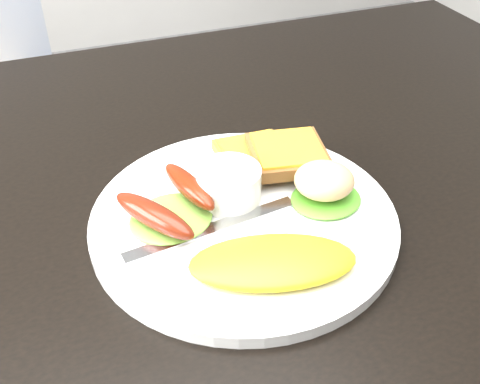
% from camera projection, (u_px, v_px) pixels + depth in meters
% --- Properties ---
extents(dining_table, '(1.20, 0.80, 0.04)m').
position_uv_depth(dining_table, '(193.00, 201.00, 0.61)').
color(dining_table, black).
rests_on(dining_table, ground).
extents(plate, '(0.30, 0.30, 0.01)m').
position_uv_depth(plate, '(244.00, 219.00, 0.54)').
color(plate, white).
rests_on(plate, dining_table).
extents(lettuce_left, '(0.10, 0.10, 0.01)m').
position_uv_depth(lettuce_left, '(171.00, 218.00, 0.53)').
color(lettuce_left, '#619729').
rests_on(lettuce_left, plate).
extents(lettuce_right, '(0.08, 0.07, 0.01)m').
position_uv_depth(lettuce_right, '(326.00, 199.00, 0.55)').
color(lettuce_right, '#478525').
rests_on(lettuce_right, plate).
extents(omelette, '(0.16, 0.10, 0.02)m').
position_uv_depth(omelette, '(273.00, 262.00, 0.48)').
color(omelette, yellow).
rests_on(omelette, plate).
extents(sausage_a, '(0.07, 0.09, 0.02)m').
position_uv_depth(sausage_a, '(154.00, 215.00, 0.51)').
color(sausage_a, maroon).
rests_on(sausage_a, lettuce_left).
extents(sausage_b, '(0.04, 0.09, 0.02)m').
position_uv_depth(sausage_b, '(189.00, 186.00, 0.54)').
color(sausage_b, '#681508').
rests_on(sausage_b, lettuce_left).
extents(ramekin, '(0.07, 0.07, 0.04)m').
position_uv_depth(ramekin, '(229.00, 186.00, 0.55)').
color(ramekin, white).
rests_on(ramekin, plate).
extents(toast_a, '(0.07, 0.07, 0.01)m').
position_uv_depth(toast_a, '(253.00, 156.00, 0.61)').
color(toast_a, olive).
rests_on(toast_a, plate).
extents(toast_b, '(0.09, 0.09, 0.01)m').
position_uv_depth(toast_b, '(288.00, 154.00, 0.59)').
color(toast_b, brown).
rests_on(toast_b, toast_a).
extents(potato_salad, '(0.07, 0.07, 0.03)m').
position_uv_depth(potato_salad, '(324.00, 180.00, 0.54)').
color(potato_salad, beige).
rests_on(potato_salad, lettuce_right).
extents(fork, '(0.17, 0.04, 0.00)m').
position_uv_depth(fork, '(212.00, 229.00, 0.52)').
color(fork, '#ADAFB7').
rests_on(fork, plate).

